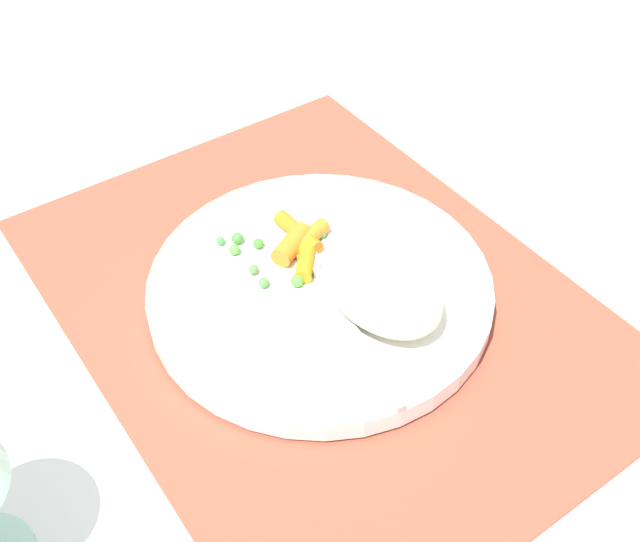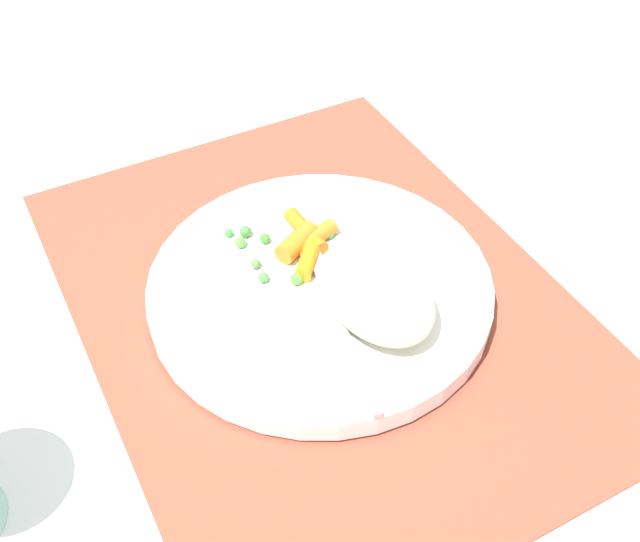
% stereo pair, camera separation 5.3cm
% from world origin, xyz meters
% --- Properties ---
extents(ground_plane, '(2.40, 2.40, 0.00)m').
position_xyz_m(ground_plane, '(0.00, 0.00, 0.00)').
color(ground_plane, white).
extents(placemat, '(0.48, 0.36, 0.01)m').
position_xyz_m(placemat, '(0.00, 0.00, 0.00)').
color(placemat, '#9E4733').
rests_on(placemat, ground_plane).
extents(plate, '(0.27, 0.27, 0.02)m').
position_xyz_m(plate, '(0.00, 0.00, 0.01)').
color(plate, white).
rests_on(plate, placemat).
extents(rice_mound, '(0.11, 0.07, 0.04)m').
position_xyz_m(rice_mound, '(-0.05, -0.02, 0.04)').
color(rice_mound, beige).
rests_on(rice_mound, plate).
extents(carrot_portion, '(0.08, 0.05, 0.02)m').
position_xyz_m(carrot_portion, '(0.04, -0.01, 0.03)').
color(carrot_portion, orange).
rests_on(carrot_portion, plate).
extents(pea_scatter, '(0.09, 0.08, 0.01)m').
position_xyz_m(pea_scatter, '(0.04, 0.01, 0.03)').
color(pea_scatter, '#5A9B36').
rests_on(pea_scatter, plate).
extents(fork, '(0.19, 0.05, 0.01)m').
position_xyz_m(fork, '(-0.02, 0.00, 0.03)').
color(fork, silver).
rests_on(fork, plate).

